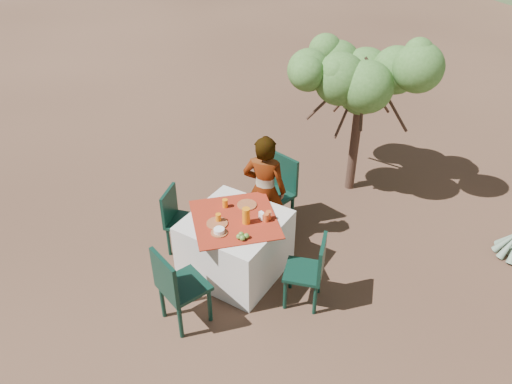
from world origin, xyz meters
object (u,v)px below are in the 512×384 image
Objects in this scene: table at (235,245)px; chair_left at (178,218)px; chair_near at (177,286)px; shrub_tree at (368,85)px; chair_far at (277,189)px; juice_pitcher at (246,216)px; chair_right at (311,269)px; person at (265,191)px.

table is 0.82m from chair_left.
shrub_tree is (0.55, 3.43, 1.07)m from chair_near.
chair_far is 2.04m from chair_near.
table is at bearing -104.29° from chair_left.
chair_right is at bearing -0.60° from juice_pitcher.
chair_left is (-0.76, 0.95, -0.06)m from chair_near.
person is (-0.02, 0.68, 0.36)m from table.
person is at bearing -71.59° from chair_near.
table is at bearing -101.65° from shrub_tree.
juice_pitcher is at bearing -104.44° from chair_left.
shrub_tree is 2.58m from juice_pitcher.
juice_pitcher reaches higher than chair_right.
shrub_tree is at bearing 78.35° from table.
chair_left reaches higher than table.
table is 2.78m from shrub_tree.
chair_right is 0.43× the size of shrub_tree.
person is (0.03, 1.67, 0.21)m from chair_near.
chair_left is 0.98× the size of chair_right.
chair_left is (-0.76, -1.09, -0.07)m from chair_far.
shrub_tree reaches higher than chair_left.
chair_left is 4.40× the size of juice_pitcher.
chair_right is 1.23m from person.
chair_right is at bearing -33.61° from chair_far.
person is at bearing -73.31° from chair_far.
chair_far is at bearing -111.65° from shrub_tree.
shrub_tree reaches higher than chair_near.
table is 1.36× the size of chair_near.
chair_near is at bearing -99.14° from shrub_tree.
table is at bearing -108.40° from chair_right.
chair_far is 1.33m from chair_left.
chair_left is at bearing -107.11° from chair_right.
chair_left is at bearing -117.90° from shrub_tree.
table is at bearing -178.33° from juice_pitcher.
chair_far reaches higher than table.
chair_far is at bearing -51.83° from chair_left.
person reaches higher than chair_left.
chair_far reaches higher than chair_near.
chair_far is 1.83m from shrub_tree.
shrub_tree is at bearing 172.64° from chair_right.
juice_pitcher is (0.96, 0.04, 0.39)m from chair_left.
chair_near is 1.68m from person.
chair_right is (0.97, -0.00, 0.10)m from table.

